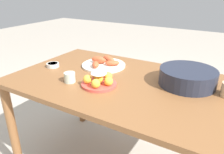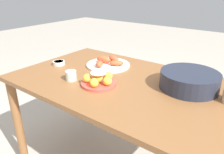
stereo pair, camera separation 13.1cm
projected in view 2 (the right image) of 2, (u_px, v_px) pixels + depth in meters
name	position (u px, v px, depth m)	size (l,w,h in m)	color
dining_table	(125.00, 95.00, 1.39)	(1.44, 0.86, 0.74)	brown
cake_plate	(99.00, 80.00, 1.30)	(0.21, 0.21, 0.09)	#E04C42
serving_bowl	(189.00, 80.00, 1.24)	(0.33, 0.33, 0.10)	#232838
sauce_bowl	(59.00, 63.00, 1.63)	(0.09, 0.09, 0.03)	beige
seafood_platter	(108.00, 63.00, 1.61)	(0.32, 0.32, 0.07)	silver
cup_near	(71.00, 76.00, 1.36)	(0.07, 0.07, 0.06)	beige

